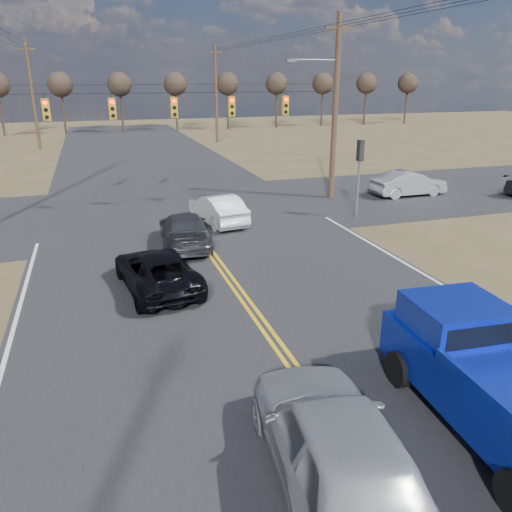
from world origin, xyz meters
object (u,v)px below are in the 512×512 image
object	(u,v)px
black_suv	(157,271)
pickup_truck	(492,380)
silver_suv	(337,449)
white_car_queue	(218,209)
dgrey_car_queue	(184,230)
cross_car_east_near	(409,183)

from	to	relation	value
black_suv	pickup_truck	bearing A→B (deg)	113.66
silver_suv	white_car_queue	world-z (taller)	silver_suv
pickup_truck	dgrey_car_queue	size ratio (longest dim) A/B	1.24
white_car_queue	black_suv	bearing A→B (deg)	53.10
pickup_truck	white_car_queue	size ratio (longest dim) A/B	1.37
black_suv	cross_car_east_near	size ratio (longest dim) A/B	1.04
white_car_queue	cross_car_east_near	xyz separation A→B (m)	(12.31, 2.28, 0.03)
black_suv	cross_car_east_near	bearing A→B (deg)	-156.79
silver_suv	black_suv	world-z (taller)	silver_suv
dgrey_car_queue	cross_car_east_near	distance (m)	15.38
silver_suv	cross_car_east_near	world-z (taller)	silver_suv
cross_car_east_near	black_suv	bearing A→B (deg)	118.85
silver_suv	cross_car_east_near	size ratio (longest dim) A/B	1.18
white_car_queue	cross_car_east_near	distance (m)	12.52
dgrey_car_queue	cross_car_east_near	world-z (taller)	cross_car_east_near
white_car_queue	dgrey_car_queue	world-z (taller)	white_car_queue
pickup_truck	black_suv	distance (m)	10.65
silver_suv	cross_car_east_near	distance (m)	24.11
silver_suv	dgrey_car_queue	size ratio (longest dim) A/B	1.12
cross_car_east_near	dgrey_car_queue	bearing A→B (deg)	108.28
white_car_queue	silver_suv	bearing A→B (deg)	74.14
pickup_truck	cross_car_east_near	size ratio (longest dim) A/B	1.31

